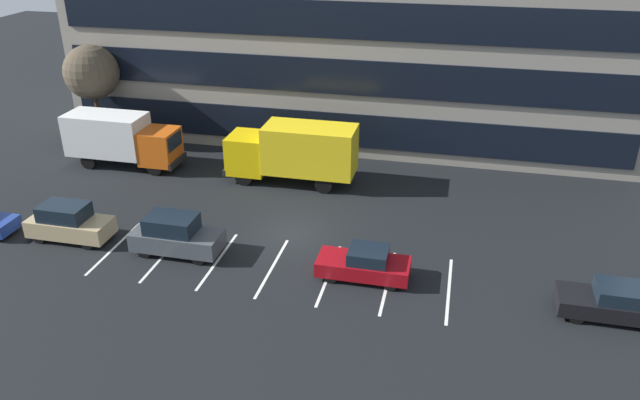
{
  "coord_description": "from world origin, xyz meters",
  "views": [
    {
      "loc": [
        8.04,
        -27.87,
        16.08
      ],
      "look_at": [
        1.21,
        1.46,
        1.4
      ],
      "focal_mm": 34.94,
      "sensor_mm": 36.0,
      "label": 1
    }
  ],
  "objects_px": {
    "suv_charcoal": "(176,235)",
    "sedan_black": "(612,302)",
    "sedan_maroon": "(364,264)",
    "bare_tree": "(91,73)",
    "box_truck_orange": "(121,138)",
    "box_truck_yellow_all": "(294,151)",
    "suv_tan": "(69,223)"
  },
  "relations": [
    {
      "from": "box_truck_yellow_all",
      "to": "sedan_maroon",
      "type": "xyz_separation_m",
      "value": [
        6.04,
        -9.76,
        -1.37
      ]
    },
    {
      "from": "suv_charcoal",
      "to": "bare_tree",
      "type": "distance_m",
      "value": 18.26
    },
    {
      "from": "box_truck_orange",
      "to": "sedan_black",
      "type": "bearing_deg",
      "value": -20.18
    },
    {
      "from": "suv_tan",
      "to": "sedan_black",
      "type": "bearing_deg",
      "value": -1.82
    },
    {
      "from": "sedan_maroon",
      "to": "bare_tree",
      "type": "height_order",
      "value": "bare_tree"
    },
    {
      "from": "suv_charcoal",
      "to": "sedan_black",
      "type": "bearing_deg",
      "value": -2.2
    },
    {
      "from": "suv_tan",
      "to": "box_truck_yellow_all",
      "type": "bearing_deg",
      "value": 45.27
    },
    {
      "from": "box_truck_orange",
      "to": "bare_tree",
      "type": "relative_size",
      "value": 1.06
    },
    {
      "from": "box_truck_orange",
      "to": "suv_charcoal",
      "type": "xyz_separation_m",
      "value": [
        8.26,
        -9.68,
        -0.98
      ]
    },
    {
      "from": "box_truck_yellow_all",
      "to": "sedan_black",
      "type": "height_order",
      "value": "box_truck_yellow_all"
    },
    {
      "from": "suv_charcoal",
      "to": "suv_tan",
      "type": "xyz_separation_m",
      "value": [
        -6.01,
        0.05,
        -0.03
      ]
    },
    {
      "from": "box_truck_orange",
      "to": "sedan_black",
      "type": "relative_size",
      "value": 1.72
    },
    {
      "from": "sedan_black",
      "to": "bare_tree",
      "type": "distance_m",
      "value": 35.3
    },
    {
      "from": "suv_tan",
      "to": "sedan_black",
      "type": "distance_m",
      "value": 26.2
    },
    {
      "from": "sedan_black",
      "to": "suv_charcoal",
      "type": "bearing_deg",
      "value": 177.8
    },
    {
      "from": "suv_charcoal",
      "to": "box_truck_orange",
      "type": "bearing_deg",
      "value": 130.49
    },
    {
      "from": "box_truck_orange",
      "to": "suv_charcoal",
      "type": "relative_size",
      "value": 1.68
    },
    {
      "from": "bare_tree",
      "to": "sedan_black",
      "type": "bearing_deg",
      "value": -23.44
    },
    {
      "from": "suv_charcoal",
      "to": "suv_tan",
      "type": "relative_size",
      "value": 1.04
    },
    {
      "from": "sedan_maroon",
      "to": "bare_tree",
      "type": "bearing_deg",
      "value": 148.24
    },
    {
      "from": "suv_tan",
      "to": "bare_tree",
      "type": "bearing_deg",
      "value": 114.39
    },
    {
      "from": "sedan_maroon",
      "to": "sedan_black",
      "type": "bearing_deg",
      "value": -3.43
    },
    {
      "from": "suv_charcoal",
      "to": "sedan_black",
      "type": "relative_size",
      "value": 1.02
    },
    {
      "from": "sedan_black",
      "to": "box_truck_orange",
      "type": "bearing_deg",
      "value": 159.82
    },
    {
      "from": "suv_charcoal",
      "to": "bare_tree",
      "type": "relative_size",
      "value": 0.63
    },
    {
      "from": "box_truck_yellow_all",
      "to": "suv_charcoal",
      "type": "xyz_separation_m",
      "value": [
        -3.47,
        -9.62,
        -1.13
      ]
    },
    {
      "from": "box_truck_yellow_all",
      "to": "suv_tan",
      "type": "relative_size",
      "value": 1.88
    },
    {
      "from": "box_truck_yellow_all",
      "to": "sedan_maroon",
      "type": "height_order",
      "value": "box_truck_yellow_all"
    },
    {
      "from": "sedan_maroon",
      "to": "bare_tree",
      "type": "relative_size",
      "value": 0.61
    },
    {
      "from": "suv_charcoal",
      "to": "sedan_maroon",
      "type": "xyz_separation_m",
      "value": [
        9.52,
        -0.14,
        -0.24
      ]
    },
    {
      "from": "box_truck_orange",
      "to": "suv_charcoal",
      "type": "distance_m",
      "value": 12.76
    },
    {
      "from": "suv_tan",
      "to": "box_truck_orange",
      "type": "bearing_deg",
      "value": 103.2
    }
  ]
}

